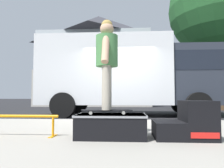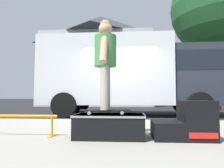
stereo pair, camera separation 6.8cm
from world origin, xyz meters
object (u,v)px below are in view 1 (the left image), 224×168
object	(u,v)px
skate_box	(111,125)
kicker_ramp	(188,123)
grind_rail	(16,120)
box_truck	(129,73)
skateboard	(107,111)
skater_kid	(107,56)

from	to	relation	value
skate_box	kicker_ramp	xyz separation A→B (m)	(1.17, -0.00, 0.04)
grind_rail	box_truck	distance (m)	5.84
skate_box	kicker_ramp	world-z (taller)	kicker_ramp
kicker_ramp	skateboard	bearing A→B (deg)	179.81
skateboard	box_truck	bearing A→B (deg)	85.45
skater_kid	box_truck	size ratio (longest dim) A/B	0.21
skater_kid	box_truck	xyz separation A→B (m)	(0.43, 5.37, 0.32)
kicker_ramp	skate_box	bearing A→B (deg)	179.98
skate_box	box_truck	size ratio (longest dim) A/B	0.15
kicker_ramp	skateboard	xyz separation A→B (m)	(-1.24, 0.00, 0.18)
skater_kid	box_truck	world-z (taller)	box_truck
grind_rail	skateboard	bearing A→B (deg)	-0.46
skateboard	skater_kid	world-z (taller)	skater_kid
box_truck	skateboard	bearing A→B (deg)	-94.55
kicker_ramp	box_truck	size ratio (longest dim) A/B	0.13
skater_kid	grind_rail	bearing A→B (deg)	179.54
skater_kid	skate_box	bearing A→B (deg)	-3.12
grind_rail	skateboard	xyz separation A→B (m)	(1.46, -0.01, 0.16)
grind_rail	box_truck	xyz separation A→B (m)	(1.89, 5.36, 1.33)
skateboard	grind_rail	bearing A→B (deg)	179.54
grind_rail	skateboard	size ratio (longest dim) A/B	1.72
skate_box	skater_kid	distance (m)	1.08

